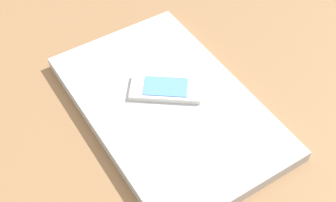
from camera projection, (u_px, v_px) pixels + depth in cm
name	position (u px, v px, depth cm)	size (l,w,h in cm)	color
desk_surface	(180.00, 80.00, 74.15)	(120.00, 80.00, 3.00)	olive
laptop_closed	(168.00, 106.00, 67.42)	(35.49, 22.54, 1.88)	#B7BABC
cell_phone_on_laptop	(166.00, 88.00, 67.81)	(9.98, 11.23, 0.94)	silver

